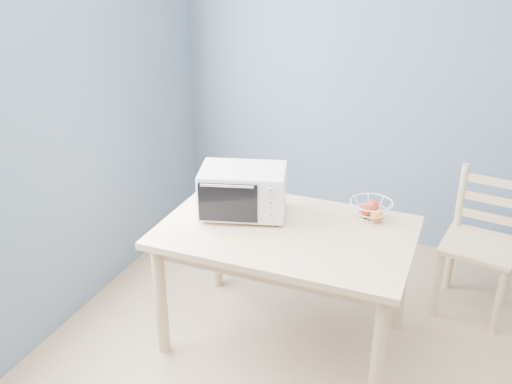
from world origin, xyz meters
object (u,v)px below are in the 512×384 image
at_px(dining_table, 286,245).
at_px(toaster_oven, 240,191).
at_px(fruit_basket, 371,209).
at_px(dining_chair, 480,246).

distance_m(dining_table, toaster_oven, 0.41).
bearing_deg(dining_table, fruit_basket, 35.60).
height_order(toaster_oven, fruit_basket, toaster_oven).
relative_size(dining_table, dining_chair, 1.51).
distance_m(fruit_basket, dining_chair, 0.86).
bearing_deg(dining_table, dining_chair, 36.41).
height_order(dining_table, toaster_oven, toaster_oven).
bearing_deg(fruit_basket, dining_chair, 36.94).
distance_m(dining_table, fruit_basket, 0.53).
bearing_deg(fruit_basket, dining_table, -144.40).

